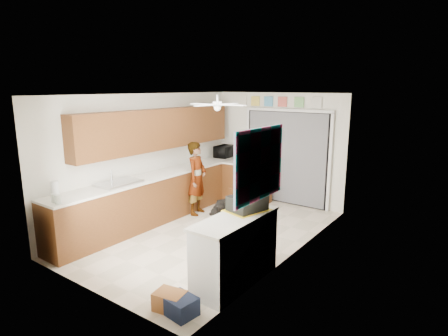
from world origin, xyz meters
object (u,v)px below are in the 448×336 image
Objects in this scene: microwave at (225,151)px; cardboard_box at (170,301)px; man at (197,178)px; suitcase at (247,203)px; paper_towel_roll at (55,189)px; navy_crate at (181,306)px; dog at (228,208)px.

microwave is 1.42× the size of cardboard_box.
suitcase is at bearing -139.23° from man.
paper_towel_roll is 0.72× the size of cardboard_box.
navy_crate is at bearing -157.53° from man.
microwave is at bearing 87.93° from paper_towel_roll.
navy_crate is at bearing -2.26° from paper_towel_roll.
cardboard_box is 0.17m from navy_crate.
navy_crate is (2.69, -0.11, -0.96)m from paper_towel_roll.
microwave is at bearing 145.70° from dog.
microwave is at bearing 119.93° from navy_crate.
dog is at bearing 66.81° from paper_towel_roll.
microwave reaches higher than suitcase.
suitcase is (2.61, -3.08, -0.04)m from microwave.
suitcase is 0.84× the size of dog.
cardboard_box is at bearing -159.77° from man.
navy_crate is 0.62× the size of dog.
paper_towel_roll is at bearing 177.59° from cardboard_box.
cardboard_box is (2.36, -4.41, -0.97)m from microwave.
cardboard_box is 0.62× the size of dog.
suitcase is 1.35× the size of cardboard_box.
suitcase is 1.35× the size of navy_crate.
microwave is 5.17m from navy_crate.
microwave is 5.09m from cardboard_box.
man is 2.63× the size of dog.
dog is at bearing -94.58° from man.
man is at bearing 78.96° from paper_towel_roll.
cardboard_box is 0.24× the size of man.
paper_towel_roll is 0.53× the size of suitcase.
microwave reaches higher than paper_towel_roll.
suitcase is 1.64m from cardboard_box.
man is (0.54, 2.78, -0.31)m from paper_towel_roll.
microwave is at bearing 144.57° from suitcase.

